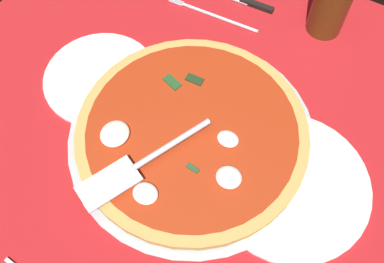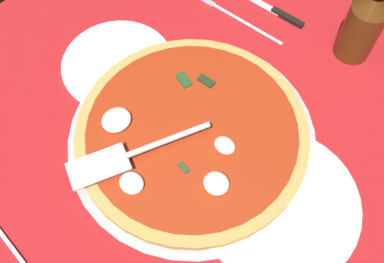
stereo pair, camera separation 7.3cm
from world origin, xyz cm
name	(u,v)px [view 2 (the right image)]	position (x,y,z in cm)	size (l,w,h in cm)	color
ground_plane	(177,160)	(0.00, 0.00, -0.40)	(100.91, 100.91, 0.80)	#B31B1F
pizza_pan	(192,136)	(-0.90, 4.73, 0.50)	(42.04, 42.04, 1.00)	#AFBCC3
dinner_plate_left	(118,64)	(-21.39, 6.52, 0.50)	(20.73, 20.73, 1.00)	white
dinner_plate_right	(278,202)	(17.05, 5.05, 0.50)	(25.92, 25.92, 1.00)	white
pizza	(191,132)	(-0.92, 4.55, 1.90)	(39.11, 39.11, 3.09)	tan
pizza_server	(135,152)	(-4.13, -4.93, 4.42)	(12.43, 22.96, 1.00)	silver
place_setting_far	(257,16)	(-9.73, 33.65, 0.35)	(19.79, 14.95, 1.40)	white
beer_bottle	(365,22)	(8.97, 38.62, 8.27)	(6.74, 6.74, 22.64)	#522D0F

